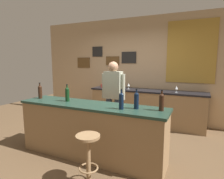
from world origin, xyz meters
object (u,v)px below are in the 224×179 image
at_px(wine_bottle_d, 136,100).
at_px(wine_glass_b, 128,85).
at_px(wine_bottle_b, 67,94).
at_px(wine_glass_c, 176,88).
at_px(bartender, 113,95).
at_px(wine_bottle_a, 40,91).
at_px(coffee_mug, 102,86).
at_px(wine_bottle_c, 121,100).
at_px(wine_glass_a, 113,84).
at_px(wine_bottle_e, 162,102).
at_px(bar_stool, 88,151).

relative_size(wine_bottle_d, wine_glass_b, 1.97).
xyz_separation_m(wine_bottle_b, wine_glass_c, (1.63, 1.94, -0.05)).
distance_m(bartender, wine_bottle_a, 1.44).
bearing_deg(wine_glass_c, coffee_mug, 179.03).
bearing_deg(wine_bottle_c, wine_glass_b, 107.38).
distance_m(wine_bottle_a, wine_glass_a, 2.09).
height_order(wine_bottle_b, coffee_mug, wine_bottle_b).
xyz_separation_m(wine_bottle_b, coffee_mug, (-0.35, 1.97, -0.11)).
relative_size(wine_bottle_e, wine_glass_b, 1.97).
relative_size(wine_bottle_a, wine_glass_a, 1.97).
xyz_separation_m(wine_bottle_e, wine_glass_a, (-1.67, 1.94, -0.05)).
distance_m(wine_bottle_e, wine_glass_c, 1.89).
relative_size(bartender, wine_glass_a, 10.45).
relative_size(wine_bottle_a, wine_bottle_d, 1.00).
bearing_deg(bar_stool, wine_bottle_e, 42.37).
relative_size(bar_stool, wine_glass_a, 4.39).
height_order(wine_bottle_c, wine_glass_b, wine_bottle_c).
bearing_deg(wine_bottle_d, wine_glass_b, 113.25).
xyz_separation_m(wine_bottle_b, wine_bottle_d, (1.27, 0.01, 0.00)).
distance_m(wine_bottle_c, wine_bottle_e, 0.58).
height_order(wine_bottle_a, wine_glass_c, wine_bottle_a).
relative_size(wine_glass_a, coffee_mug, 1.24).
bearing_deg(wine_bottle_e, coffee_mug, 135.94).
xyz_separation_m(wine_bottle_c, wine_glass_b, (-0.66, 2.10, -0.05)).
distance_m(wine_bottle_c, wine_glass_a, 2.38).
bearing_deg(wine_glass_c, wine_bottle_a, -139.34).
height_order(bar_stool, wine_glass_a, wine_glass_a).
height_order(wine_glass_a, wine_glass_c, same).
relative_size(wine_bottle_a, wine_glass_c, 1.97).
bearing_deg(bar_stool, wine_bottle_b, 141.59).
bearing_deg(bartender, wine_glass_a, 115.35).
xyz_separation_m(wine_glass_b, coffee_mug, (-0.77, -0.02, -0.06)).
bearing_deg(wine_bottle_e, bar_stool, -137.63).
bearing_deg(bartender, wine_bottle_d, -47.93).
xyz_separation_m(wine_bottle_b, wine_glass_b, (0.42, 2.00, -0.05)).
bearing_deg(wine_glass_a, wine_glass_c, -1.82).
bearing_deg(bar_stool, wine_glass_a, 108.31).
relative_size(bar_stool, wine_glass_c, 4.39).
distance_m(wine_bottle_a, coffee_mug, 2.01).
bearing_deg(bartender, bar_stool, -77.19).
bearing_deg(wine_bottle_d, coffee_mug, 129.59).
height_order(bartender, wine_bottle_e, bartender).
xyz_separation_m(bar_stool, wine_bottle_d, (0.43, 0.68, 0.60)).
bearing_deg(bartender, wine_bottle_c, -59.23).
bearing_deg(wine_glass_a, wine_bottle_d, -56.55).
height_order(bartender, bar_stool, bartender).
bearing_deg(wine_bottle_d, bartender, 132.07).
relative_size(wine_bottle_b, wine_glass_a, 1.97).
distance_m(wine_bottle_c, wine_bottle_d, 0.23).
distance_m(wine_bottle_c, coffee_mug, 2.53).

